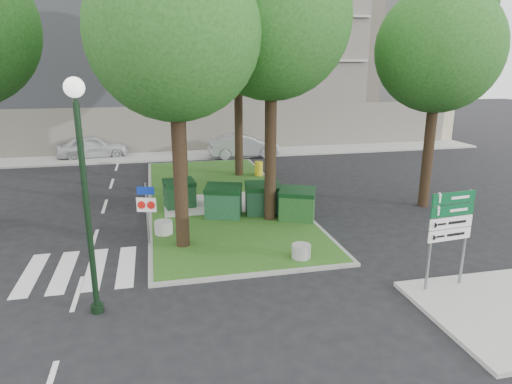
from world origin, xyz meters
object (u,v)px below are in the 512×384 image
object	(u,v)px
tree_street_right	(441,37)
car_silver	(243,146)
tree_median_far	(239,15)
dumpster_c	(263,199)
tree_median_near_right	(274,3)
street_lamp	(83,172)
dumpster_a	(180,194)
bollard_right	(301,251)
directional_sign	(450,225)
traffic_sign_pole	(147,206)
tree_median_mid	(179,39)
tree_median_near_left	(176,15)
bollard_mid	(230,213)
dumpster_d	(297,204)
car_white	(93,147)
dumpster_b	(223,201)
litter_bin	(259,169)
bollard_left	(164,227)

from	to	relation	value
tree_street_right	car_silver	bearing A→B (deg)	114.48
tree_median_far	dumpster_c	world-z (taller)	tree_median_far
tree_median_near_right	street_lamp	world-z (taller)	tree_median_near_right
dumpster_a	bollard_right	distance (m)	7.03
directional_sign	traffic_sign_pole	bearing A→B (deg)	141.52
tree_median_mid	tree_street_right	xyz separation A→B (m)	(10.00, -4.00, 0.00)
tree_street_right	street_lamp	size ratio (longest dim) A/B	1.77
tree_median_near_left	bollard_mid	bearing A→B (deg)	51.72
tree_median_near_right	bollard_right	xyz separation A→B (m)	(-0.07, -3.90, -7.65)
tree_median_near_left	dumpster_d	xyz separation A→B (m)	(4.41, 1.62, -6.59)
street_lamp	dumpster_c	bearing A→B (deg)	47.73
tree_median_near_left	tree_street_right	bearing A→B (deg)	13.39
dumpster_a	bollard_mid	xyz separation A→B (m)	(1.84, -1.83, -0.39)
tree_median_near_right	dumpster_a	world-z (taller)	tree_median_near_right
dumpster_a	car_white	world-z (taller)	car_white
dumpster_b	directional_sign	bearing A→B (deg)	-37.65
tree_median_near_left	dumpster_c	distance (m)	7.81
car_white	tree_median_mid	bearing A→B (deg)	-158.81
tree_median_mid	dumpster_a	world-z (taller)	tree_median_mid
bollard_right	dumpster_c	bearing A→B (deg)	91.81
tree_street_right	litter_bin	xyz separation A→B (m)	(-5.89, 6.53, -6.48)
tree_median_near_right	car_white	size ratio (longest dim) A/B	2.59
bollard_right	tree_median_far	bearing A→B (deg)	88.63
tree_median_mid	litter_bin	world-z (taller)	tree_median_mid
dumpster_a	bollard_left	bearing A→B (deg)	-113.53
car_white	tree_street_right	bearing A→B (deg)	-138.98
tree_median_far	traffic_sign_pole	distance (m)	12.40
tree_median_near_right	tree_median_far	xyz separation A→B (m)	(0.20, 7.50, 0.33)
tree_street_right	bollard_mid	xyz separation A→B (m)	(-8.57, -0.06, -6.68)
tree_median_far	bollard_mid	xyz separation A→B (m)	(-1.77, -7.06, -8.02)
dumpster_b	dumpster_d	xyz separation A→B (m)	(2.73, -0.96, -0.02)
tree_median_near_right	dumpster_c	world-z (taller)	tree_median_near_right
directional_sign	bollard_right	bearing A→B (deg)	134.11
bollard_right	bollard_mid	xyz separation A→B (m)	(-1.50, 4.34, -0.03)
tree_median_near_right	dumpster_a	size ratio (longest dim) A/B	8.14
bollard_left	traffic_sign_pole	bearing A→B (deg)	-124.60
car_silver	street_lamp	bearing A→B (deg)	156.90
dumpster_a	tree_street_right	bearing A→B (deg)	-19.16
tree_median_mid	bollard_left	distance (m)	8.58
tree_median_near_right	bollard_right	bearing A→B (deg)	-91.08
bollard_right	car_white	world-z (taller)	car_white
tree_median_near_right	dumpster_a	xyz separation A→B (m)	(-3.42, 2.27, -7.30)
tree_median_near_right	bollard_mid	xyz separation A→B (m)	(-1.57, 0.44, -7.68)
litter_bin	bollard_mid	bearing A→B (deg)	-112.18
tree_median_far	bollard_left	size ratio (longest dim) A/B	18.73
bollard_left	car_silver	distance (m)	14.70
car_white	bollard_left	bearing A→B (deg)	-171.48
dumpster_c	traffic_sign_pole	xyz separation A→B (m)	(-4.49, -2.19, 0.68)
tree_median_near_left	dumpster_c	world-z (taller)	tree_median_near_left
dumpster_a	car_white	xyz separation A→B (m)	(-4.82, 12.34, 0.06)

